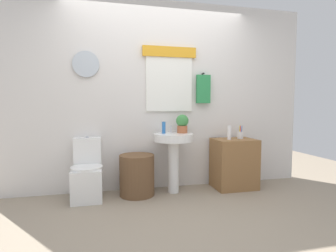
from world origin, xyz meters
TOP-DOWN VIEW (x-y plane):
  - ground_plane at (0.00, 0.00)m, footprint 8.00×8.00m
  - back_wall at (0.00, 1.15)m, footprint 4.40×0.18m
  - toilet at (-0.94, 0.89)m, footprint 0.38×0.51m
  - laundry_hamper at (-0.32, 0.85)m, footprint 0.45×0.45m
  - pedestal_sink at (0.17, 0.85)m, footprint 0.52×0.52m
  - faucet at (0.17, 0.97)m, footprint 0.03×0.03m
  - wooden_cabinet at (1.05, 0.85)m, footprint 0.57×0.44m
  - soap_bottle at (0.05, 0.90)m, footprint 0.05×0.05m
  - potted_plant at (0.31, 0.91)m, footprint 0.17×0.17m
  - lotion_bottle at (0.95, 0.81)m, footprint 0.05×0.05m
  - toothbrush_cup at (1.15, 0.87)m, footprint 0.08×0.08m

SIDE VIEW (x-z plane):
  - ground_plane at x=0.00m, z-range 0.00..0.00m
  - laundry_hamper at x=-0.32m, z-range 0.00..0.53m
  - toilet at x=-0.94m, z-range -0.09..0.67m
  - wooden_cabinet at x=1.05m, z-range 0.00..0.69m
  - pedestal_sink at x=0.17m, z-range 0.20..0.99m
  - toothbrush_cup at x=1.15m, z-range 0.65..0.84m
  - lotion_bottle at x=0.95m, z-range 0.69..0.89m
  - faucet at x=0.17m, z-range 0.79..0.89m
  - soap_bottle at x=0.05m, z-range 0.79..0.95m
  - potted_plant at x=0.31m, z-range 0.80..1.05m
  - back_wall at x=0.00m, z-range 0.01..2.61m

